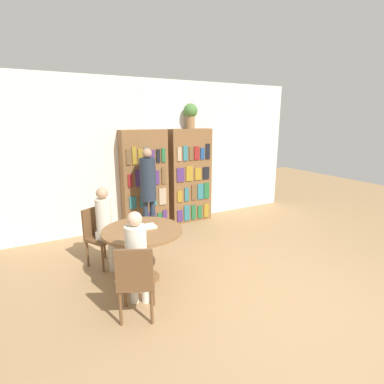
% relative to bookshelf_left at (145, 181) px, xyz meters
% --- Properties ---
extents(ground_plane, '(16.00, 16.00, 0.00)m').
position_rel_bookshelf_left_xyz_m(ground_plane, '(0.52, -3.46, -1.00)').
color(ground_plane, '#9E7A51').
extents(wall_back, '(6.40, 0.07, 3.00)m').
position_rel_bookshelf_left_xyz_m(wall_back, '(0.52, 0.19, 0.50)').
color(wall_back, silver).
rests_on(wall_back, ground_plane).
extents(bookshelf_left, '(0.92, 0.34, 2.02)m').
position_rel_bookshelf_left_xyz_m(bookshelf_left, '(0.00, 0.00, 0.00)').
color(bookshelf_left, brown).
rests_on(bookshelf_left, ground_plane).
extents(bookshelf_right, '(0.92, 0.34, 2.02)m').
position_rel_bookshelf_left_xyz_m(bookshelf_right, '(1.04, -0.00, 0.00)').
color(bookshelf_right, brown).
rests_on(bookshelf_right, ground_plane).
extents(flower_vase, '(0.29, 0.29, 0.52)m').
position_rel_bookshelf_left_xyz_m(flower_vase, '(1.06, 0.00, 1.32)').
color(flower_vase, '#997047').
rests_on(flower_vase, bookshelf_right).
extents(reading_table, '(1.11, 1.11, 0.75)m').
position_rel_bookshelf_left_xyz_m(reading_table, '(-0.74, -1.95, -0.39)').
color(reading_table, brown).
rests_on(reading_table, ground_plane).
extents(chair_near_camera, '(0.53, 0.53, 0.91)m').
position_rel_bookshelf_left_xyz_m(chair_near_camera, '(-1.11, -2.76, -0.50)').
color(chair_near_camera, brown).
rests_on(chair_near_camera, ground_plane).
extents(chair_left_side, '(0.55, 0.55, 0.91)m').
position_rel_bookshelf_left_xyz_m(chair_left_side, '(-1.18, -1.18, -0.50)').
color(chair_left_side, brown).
rests_on(chair_left_side, ground_plane).
extents(seated_reader_left, '(0.36, 0.39, 1.25)m').
position_rel_bookshelf_left_xyz_m(seated_reader_left, '(-1.09, -1.34, -0.31)').
color(seated_reader_left, beige).
rests_on(seated_reader_left, ground_plane).
extents(seated_reader_right, '(0.35, 0.39, 1.24)m').
position_rel_bookshelf_left_xyz_m(seated_reader_right, '(-1.03, -2.60, -0.31)').
color(seated_reader_right, silver).
rests_on(seated_reader_right, ground_plane).
extents(librarian_standing, '(0.30, 0.57, 1.71)m').
position_rel_bookshelf_left_xyz_m(librarian_standing, '(-0.11, -0.50, 0.04)').
color(librarian_standing, '#232D3D').
rests_on(librarian_standing, ground_plane).
extents(open_book_on_table, '(0.24, 0.18, 0.03)m').
position_rel_bookshelf_left_xyz_m(open_book_on_table, '(-0.66, -1.92, -0.24)').
color(open_book_on_table, silver).
rests_on(open_book_on_table, reading_table).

